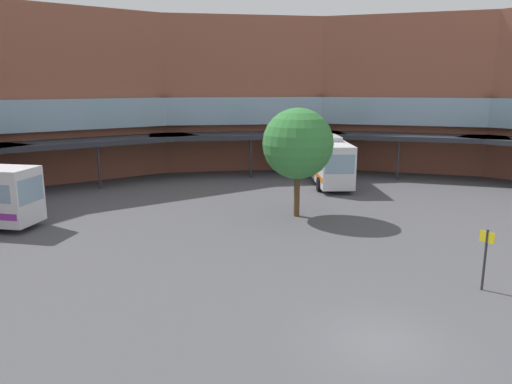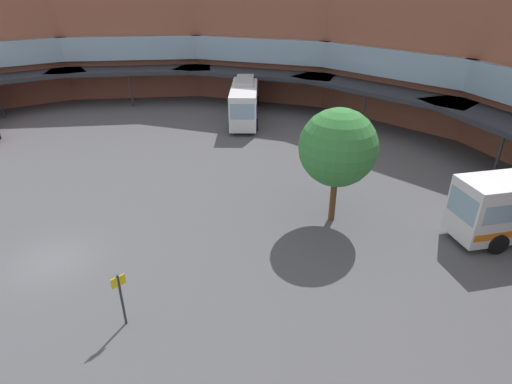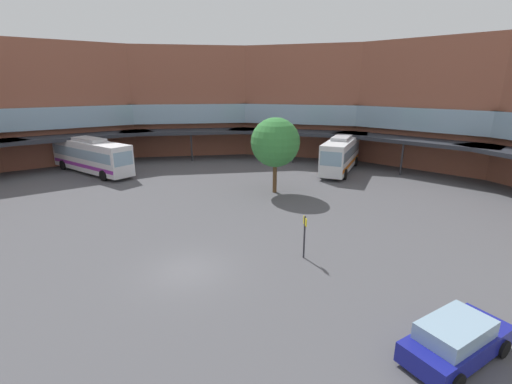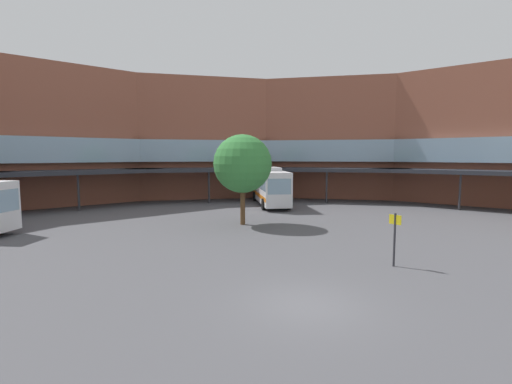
# 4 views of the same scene
# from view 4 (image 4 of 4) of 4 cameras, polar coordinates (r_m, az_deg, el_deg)

# --- Properties ---
(ground_plane) EXTENTS (120.01, 120.01, 0.00)m
(ground_plane) POSITION_cam_4_polar(r_m,az_deg,el_deg) (13.58, 7.64, -16.67)
(ground_plane) COLOR #515156
(station_building) EXTENTS (76.14, 47.95, 14.15)m
(station_building) POSITION_cam_4_polar(r_m,az_deg,el_deg) (30.21, -13.17, 8.67)
(station_building) COLOR #93543F
(station_building) RESTS_ON ground
(bus_3) EXTENTS (5.75, 10.47, 3.93)m
(bus_3) POSITION_cam_4_polar(r_m,az_deg,el_deg) (38.60, 2.22, 0.92)
(bus_3) COLOR white
(bus_3) RESTS_ON ground
(plaza_tree) EXTENTS (4.30, 4.30, 6.68)m
(plaza_tree) POSITION_cam_4_polar(r_m,az_deg,el_deg) (27.53, -2.07, 4.30)
(plaza_tree) COLOR brown
(plaza_tree) RESTS_ON ground
(stop_sign_post) EXTENTS (0.16, 0.60, 2.49)m
(stop_sign_post) POSITION_cam_4_polar(r_m,az_deg,el_deg) (18.48, 20.39, -6.00)
(stop_sign_post) COLOR #2D2D33
(stop_sign_post) RESTS_ON ground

